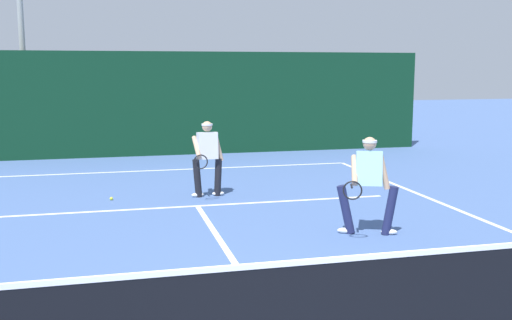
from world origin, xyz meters
name	(u,v)px	position (x,y,z in m)	size (l,w,h in m)	color
court_line_baseline_far	(174,170)	(0.00, 10.70, 0.00)	(9.42, 0.10, 0.01)	white
court_line_service	(197,206)	(0.00, 6.43, 0.00)	(7.68, 0.10, 0.01)	white
court_line_centre	(231,257)	(0.00, 3.20, 0.00)	(0.10, 6.40, 0.01)	white
tennis_net	(302,311)	(0.00, 0.00, 0.51)	(10.33, 0.09, 1.09)	#1E4723
player_near	(368,181)	(2.36, 3.82, 0.86)	(1.08, 0.87, 1.58)	#1E234C
player_far	(207,156)	(0.34, 7.25, 0.86)	(0.74, 0.89, 1.57)	black
tennis_ball	(111,199)	(-1.62, 7.36, 0.03)	(0.07, 0.07, 0.07)	#D1E033
back_fence_windscreen	(163,104)	(0.00, 13.43, 1.57)	(16.61, 0.12, 3.13)	#0C331E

